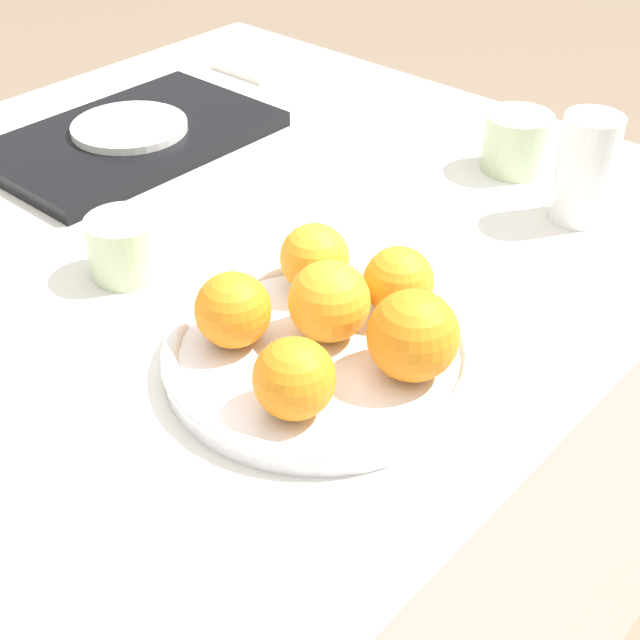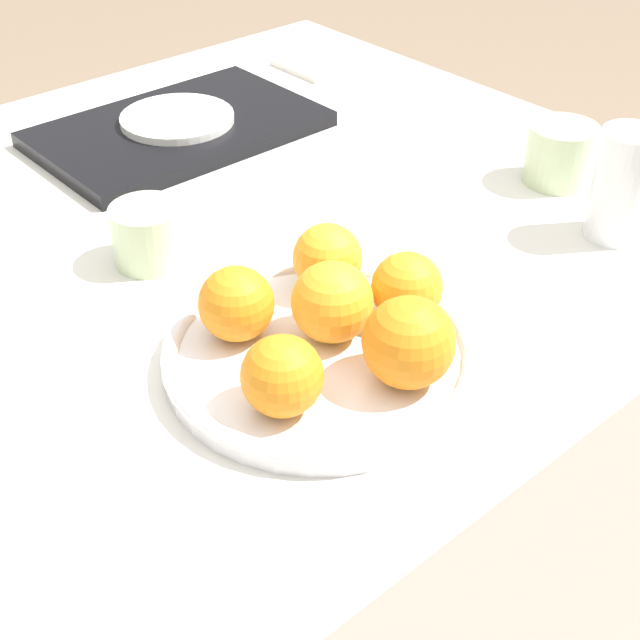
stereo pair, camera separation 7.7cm
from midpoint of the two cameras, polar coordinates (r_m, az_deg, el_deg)
name	(u,v)px [view 2 (the right image)]	position (r m, az deg, el deg)	size (l,w,h in m)	color
table	(198,488)	(1.22, -6.01, -10.75)	(1.21, 0.95, 0.77)	silver
fruit_platter	(320,354)	(0.79, 2.78, -2.27)	(0.28, 0.28, 0.03)	silver
orange_0	(332,302)	(0.78, 3.59, 1.06)	(0.07, 0.07, 0.07)	orange
orange_1	(409,342)	(0.74, 8.67, -1.54)	(0.08, 0.08, 0.08)	orange
orange_2	(327,258)	(0.85, 3.08, 3.89)	(0.07, 0.07, 0.07)	orange
orange_3	(407,287)	(0.82, 8.28, 1.99)	(0.07, 0.07, 0.07)	orange
orange_4	(236,304)	(0.78, -2.61, 0.94)	(0.07, 0.07, 0.07)	orange
orange_5	(282,376)	(0.71, 0.66, -3.73)	(0.07, 0.07, 0.07)	orange
water_glass	(623,185)	(1.02, 20.91, 8.02)	(0.06, 0.06, 0.12)	silver
serving_tray	(178,129)	(1.22, -7.25, 11.98)	(0.36, 0.23, 0.02)	black
side_plate	(177,118)	(1.21, -7.30, 12.63)	(0.15, 0.15, 0.01)	silver
cup_1	(148,235)	(0.93, -8.63, 5.34)	(0.08, 0.08, 0.06)	#B7CC9E
cup_3	(560,154)	(1.13, 17.06, 10.07)	(0.08, 0.08, 0.07)	#B7CC9E
napkin	(322,63)	(1.45, 1.69, 16.11)	(0.12, 0.11, 0.01)	silver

